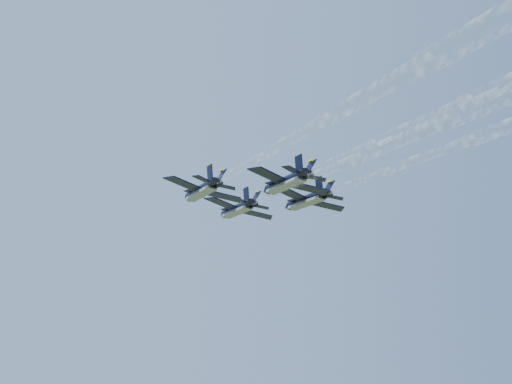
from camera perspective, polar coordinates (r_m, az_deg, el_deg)
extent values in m
cylinder|color=black|center=(126.26, -1.49, -1.35)|extent=(4.26, 13.19, 2.00)
cone|color=black|center=(133.45, -2.67, -1.97)|extent=(2.42, 2.87, 2.00)
ellipsoid|color=black|center=(129.48, -1.96, -1.40)|extent=(1.52, 2.52, 1.00)
cube|color=gray|center=(126.09, -1.55, -1.63)|extent=(3.57, 11.79, 0.76)
cube|color=black|center=(124.58, -2.77, -0.88)|extent=(6.42, 5.41, 1.44)
cube|color=yellow|center=(126.15, -3.01, -0.98)|extent=(4.96, 2.87, 1.44)
cube|color=black|center=(126.53, 0.01, -1.77)|extent=(5.98, 3.89, 1.44)
cube|color=yellow|center=(128.08, -0.26, -1.86)|extent=(5.44, 1.09, 1.44)
cube|color=black|center=(119.96, -1.34, -0.51)|extent=(2.97, 2.67, 0.70)
cube|color=black|center=(121.22, 0.44, -1.09)|extent=(2.79, 2.06, 0.70)
cube|color=black|center=(121.35, -0.79, -0.14)|extent=(0.76, 2.20, 2.56)
cube|color=black|center=(121.85, -0.07, -0.38)|extent=(1.80, 2.38, 2.28)
cylinder|color=black|center=(119.79, -0.52, -0.72)|extent=(1.48, 1.39, 1.30)
cylinder|color=black|center=(120.06, -0.14, -0.85)|extent=(1.48, 1.39, 1.30)
cylinder|color=black|center=(112.13, -4.36, 0.16)|extent=(4.26, 13.19, 2.00)
cone|color=black|center=(119.41, -5.51, -0.63)|extent=(2.42, 2.87, 2.00)
ellipsoid|color=black|center=(115.40, -4.81, 0.06)|extent=(1.52, 2.52, 1.00)
cube|color=gray|center=(111.95, -4.44, -0.15)|extent=(3.57, 11.79, 0.76)
cube|color=black|center=(110.63, -5.85, 0.72)|extent=(6.42, 5.41, 1.44)
cube|color=yellow|center=(112.22, -6.08, 0.58)|extent=(4.96, 2.87, 1.44)
cube|color=black|center=(112.22, -2.67, -0.32)|extent=(5.98, 3.89, 1.44)
cube|color=yellow|center=(113.79, -2.94, -0.44)|extent=(5.44, 1.09, 1.44)
cube|color=black|center=(105.88, -4.37, 1.20)|extent=(2.97, 2.67, 0.70)
cube|color=black|center=(106.91, -2.32, 0.53)|extent=(2.79, 2.06, 0.70)
cube|color=black|center=(107.23, -3.70, 1.60)|extent=(0.76, 2.20, 2.56)
cube|color=black|center=(107.64, -2.88, 1.32)|extent=(1.80, 2.38, 2.28)
cylinder|color=black|center=(105.60, -3.45, 0.97)|extent=(1.48, 1.39, 1.30)
cylinder|color=black|center=(105.83, -3.01, 0.82)|extent=(1.48, 1.39, 1.30)
cylinder|color=black|center=(119.18, 4.09, -0.63)|extent=(4.26, 13.19, 2.00)
cone|color=black|center=(126.07, 2.53, -1.33)|extent=(2.42, 2.87, 2.00)
ellipsoid|color=black|center=(122.28, 3.45, -0.70)|extent=(1.52, 2.52, 1.00)
cube|color=gray|center=(118.99, 4.03, -0.92)|extent=(3.57, 11.79, 0.76)
cube|color=black|center=(117.25, 2.81, -0.12)|extent=(6.42, 5.41, 1.44)
cube|color=yellow|center=(118.76, 2.48, -0.24)|extent=(4.96, 2.87, 1.44)
cube|color=black|center=(119.76, 5.65, -1.07)|extent=(5.98, 3.89, 1.44)
cube|color=yellow|center=(121.24, 5.29, -1.18)|extent=(5.44, 1.09, 1.44)
cube|color=black|center=(112.97, 4.55, 0.30)|extent=(2.97, 2.67, 0.70)
cube|color=black|center=(114.59, 6.36, -0.32)|extent=(2.79, 2.06, 0.70)
cube|color=black|center=(114.48, 5.06, 0.69)|extent=(0.76, 2.20, 2.56)
cube|color=black|center=(115.13, 5.79, 0.43)|extent=(1.80, 2.38, 2.28)
cylinder|color=black|center=(112.97, 5.42, 0.08)|extent=(1.48, 1.39, 1.30)
cylinder|color=black|center=(113.31, 5.81, -0.05)|extent=(1.48, 1.39, 1.30)
cylinder|color=black|center=(106.63, 2.43, 0.82)|extent=(4.26, 13.19, 2.00)
cone|color=black|center=(113.58, 0.80, -0.05)|extent=(2.42, 2.87, 2.00)
ellipsoid|color=black|center=(109.77, 1.76, 0.69)|extent=(1.52, 2.52, 1.00)
cube|color=gray|center=(106.43, 2.36, 0.50)|extent=(3.57, 11.79, 0.76)
cube|color=black|center=(104.81, 0.97, 1.42)|extent=(6.42, 5.41, 1.44)
cube|color=yellow|center=(106.33, 0.63, 1.26)|extent=(4.96, 2.87, 1.44)
cube|color=black|center=(107.10, 4.19, 0.32)|extent=(5.98, 3.89, 1.44)
cube|color=yellow|center=(108.59, 3.81, 0.18)|extent=(5.44, 1.09, 1.44)
cube|color=black|center=(100.45, 2.85, 1.95)|extent=(2.97, 2.67, 0.70)
cube|color=black|center=(101.94, 4.91, 1.23)|extent=(2.79, 2.06, 0.70)
cube|color=black|center=(101.95, 3.45, 2.36)|extent=(0.76, 2.20, 2.56)
cube|color=black|center=(102.55, 4.28, 2.07)|extent=(1.80, 2.38, 2.28)
cylinder|color=black|center=(100.39, 3.83, 1.71)|extent=(1.48, 1.39, 1.30)
cylinder|color=black|center=(100.71, 4.27, 1.55)|extent=(1.48, 1.39, 1.30)
cylinder|color=white|center=(111.87, 1.38, 0.15)|extent=(4.30, 18.46, 1.06)
cylinder|color=white|center=(96.55, 5.51, 2.33)|extent=(4.70, 18.53, 1.46)
cylinder|color=white|center=(82.10, 11.18, 5.28)|extent=(5.16, 18.61, 1.93)
cylinder|color=white|center=(69.09, 19.21, 9.31)|extent=(5.69, 18.71, 2.47)
cylinder|color=white|center=(97.57, -1.51, 2.11)|extent=(4.30, 18.46, 1.06)
cylinder|color=white|center=(82.06, 2.81, 5.05)|extent=(4.70, 18.53, 1.46)
cylinder|color=white|center=(67.55, 9.14, 9.24)|extent=(5.16, 18.61, 1.93)
cylinder|color=white|center=(105.54, 7.88, 1.07)|extent=(4.30, 18.46, 1.06)
cylinder|color=white|center=(91.34, 13.34, 3.52)|extent=(4.70, 18.53, 1.46)
cylinder|color=white|center=(92.90, 6.49, 2.97)|extent=(4.30, 18.46, 1.06)
cylinder|color=white|center=(78.70, 12.60, 6.15)|extent=(4.70, 18.53, 1.46)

